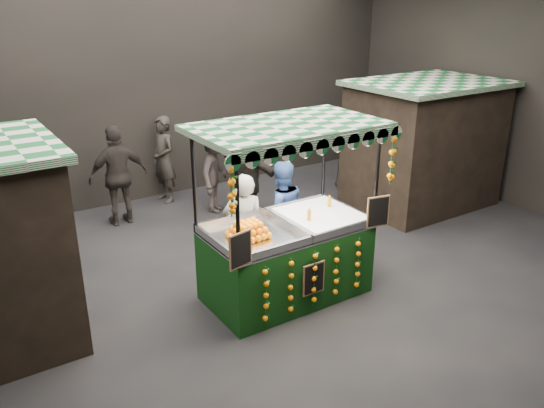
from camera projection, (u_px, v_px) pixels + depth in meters
ground at (290, 288)px, 8.35m from camera, size 12.00×12.00×0.00m
market_hall at (293, 62)px, 7.13m from camera, size 12.10×10.10×5.05m
neighbour_stall_right at (423, 144)px, 11.29m from camera, size 3.00×2.20×2.60m
juice_stall at (288, 246)px, 7.87m from camera, size 2.69×1.58×2.61m
vendor_grey at (244, 228)px, 8.34m from camera, size 0.74×0.62×1.74m
vendor_blue at (281, 212)px, 8.92m from camera, size 0.98×0.83×1.75m
shopper_1 at (355, 146)px, 12.50m from camera, size 0.94×0.74×1.91m
shopper_2 at (119, 176)px, 10.39m from camera, size 1.15×0.50×1.95m
shopper_3 at (216, 172)px, 11.03m from camera, size 1.23×1.22×1.70m
shopper_5 at (248, 169)px, 10.85m from camera, size 0.88×1.85×1.91m
shopper_6 at (164, 159)px, 11.57m from camera, size 0.52×0.72×1.85m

